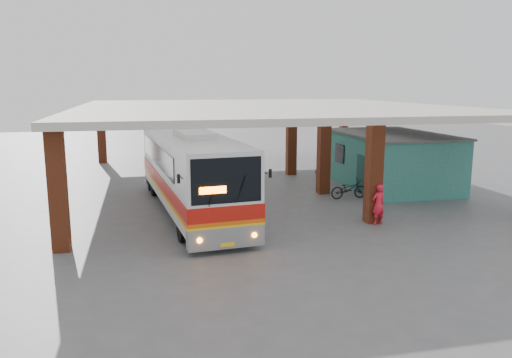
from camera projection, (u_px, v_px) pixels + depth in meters
The scene contains 8 objects.
ground at pixel (286, 209), 23.78m from camera, with size 90.00×90.00×0.00m, color #515154.
brick_columns at pixel (285, 150), 28.48m from camera, with size 20.10×21.60×4.35m.
canopy_roof at pixel (264, 108), 29.28m from camera, with size 21.00×23.00×0.30m, color beige.
shop_building at pixel (390, 160), 28.97m from camera, with size 5.20×8.20×3.11m.
coach_bus at pixel (190, 171), 23.12m from camera, with size 4.02×13.40×3.85m.
motorcycle at pixel (349, 189), 25.91m from camera, with size 0.68×1.96×1.03m, color black.
pedestrian at pixel (378, 204), 21.07m from camera, with size 0.63×0.41×1.73m, color red.
red_chair at pixel (319, 169), 33.22m from camera, with size 0.48×0.48×0.71m.
Camera 1 is at (-6.56, -22.19, 5.85)m, focal length 35.00 mm.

